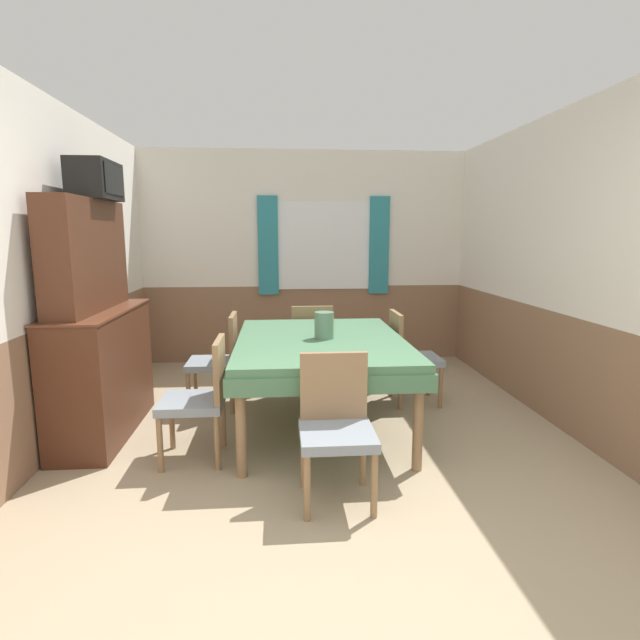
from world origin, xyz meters
TOP-DOWN VIEW (x-y plane):
  - ground_plane at (0.00, 0.00)m, footprint 16.00×16.00m
  - wall_back at (0.01, 4.29)m, footprint 4.37×0.10m
  - wall_left at (-2.01, 2.13)m, footprint 0.05×4.67m
  - wall_right at (2.01, 2.13)m, footprint 0.05×4.67m
  - dining_table at (0.01, 2.01)m, footprint 1.38×1.87m
  - chair_right_far at (0.89, 2.55)m, footprint 0.44×0.44m
  - chair_head_window at (0.01, 3.15)m, footprint 0.44×0.44m
  - chair_left_far at (-0.88, 2.55)m, footprint 0.44×0.44m
  - chair_left_near at (-0.88, 1.47)m, footprint 0.44×0.44m
  - chair_head_near at (0.01, 0.88)m, footprint 0.44×0.44m
  - sideboard at (-1.76, 2.03)m, footprint 0.46×1.34m
  - tv at (-1.74, 2.18)m, footprint 0.29×0.53m
  - vase at (0.04, 2.01)m, footprint 0.16×0.16m

SIDE VIEW (x-z plane):
  - ground_plane at x=0.00m, z-range 0.00..0.00m
  - chair_right_far at x=0.89m, z-range 0.04..0.91m
  - chair_head_window at x=0.01m, z-range 0.04..0.91m
  - chair_left_far at x=-0.88m, z-range 0.04..0.91m
  - chair_left_near at x=-0.88m, z-range 0.04..0.91m
  - chair_head_near at x=0.01m, z-range 0.04..0.91m
  - dining_table at x=0.01m, z-range 0.28..1.04m
  - sideboard at x=-1.76m, z-range -0.15..1.71m
  - vase at x=0.04m, z-range 0.76..0.97m
  - wall_left at x=-2.01m, z-range 0.00..2.60m
  - wall_right at x=2.01m, z-range 0.00..2.60m
  - wall_back at x=0.01m, z-range 0.01..2.61m
  - tv at x=-1.74m, z-range 1.86..2.16m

